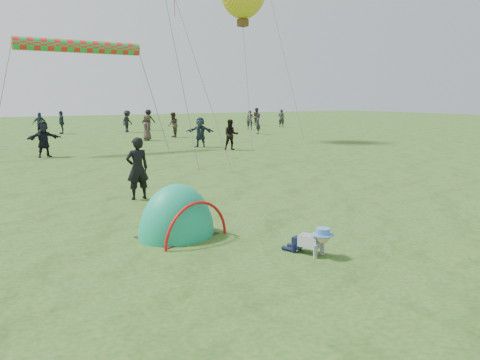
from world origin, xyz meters
TOP-DOWN VIEW (x-y plane):
  - ground at (0.00, 0.00)m, footprint 140.00×140.00m
  - crawling_toddler at (-0.08, -0.28)m, footprint 0.71×0.84m
  - popup_tent at (-1.68, 2.10)m, footprint 1.98×1.78m
  - standing_adult at (-1.15, 5.90)m, footprint 0.64×0.42m
  - crowd_person_0 at (14.88, 23.84)m, footprint 0.59×0.69m
  - crowd_person_1 at (7.38, 15.24)m, footprint 0.99×0.90m
  - crowd_person_2 at (1.93, 32.03)m, footprint 0.62×1.10m
  - crowd_person_3 at (6.86, 31.01)m, footprint 1.31×1.21m
  - crowd_person_5 at (-1.75, 17.30)m, footprint 1.66×0.77m
  - crowd_person_6 at (21.45, 29.62)m, footprint 0.70×0.74m
  - crowd_person_7 at (21.34, 33.70)m, footprint 0.74×0.91m
  - crowd_person_8 at (0.13, 30.62)m, footprint 1.03×0.45m
  - crowd_person_9 at (9.15, 32.26)m, footprint 1.28×0.93m
  - crowd_person_10 at (5.53, 22.95)m, footprint 0.66×0.90m
  - crowd_person_11 at (6.66, 17.46)m, footprint 1.56×1.37m
  - crowd_person_12 at (17.12, 28.47)m, footprint 0.72×0.73m
  - crowd_person_13 at (7.99, 24.36)m, footprint 0.85×1.00m
  - rainbow_tube_kite at (0.44, 18.57)m, footprint 6.18×0.64m

SIDE VIEW (x-z plane):
  - ground at x=0.00m, z-range 0.00..0.00m
  - popup_tent at x=-1.68m, z-range -1.08..1.08m
  - crawling_toddler at x=-0.08m, z-range 0.00..0.54m
  - crowd_person_0 at x=14.88m, z-range 0.00..1.59m
  - crowd_person_1 at x=7.38m, z-range 0.00..1.65m
  - crowd_person_10 at x=5.53m, z-range 0.00..1.69m
  - crowd_person_12 at x=17.12m, z-range 0.00..1.70m
  - crowd_person_6 at x=21.45m, z-range 0.00..1.71m
  - crowd_person_11 at x=6.66m, z-range 0.00..1.71m
  - crowd_person_5 at x=-1.75m, z-range 0.00..1.72m
  - crowd_person_8 at x=0.13m, z-range 0.00..1.73m
  - standing_adult at x=-1.15m, z-range 0.00..1.74m
  - crowd_person_3 at x=6.86m, z-range 0.00..1.77m
  - crowd_person_7 at x=21.34m, z-range 0.00..1.78m
  - crowd_person_2 at x=1.93m, z-range 0.00..1.78m
  - crowd_person_13 at x=7.99m, z-range 0.00..1.79m
  - crowd_person_9 at x=9.15m, z-range 0.00..1.79m
  - rainbow_tube_kite at x=0.44m, z-range 5.03..5.67m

